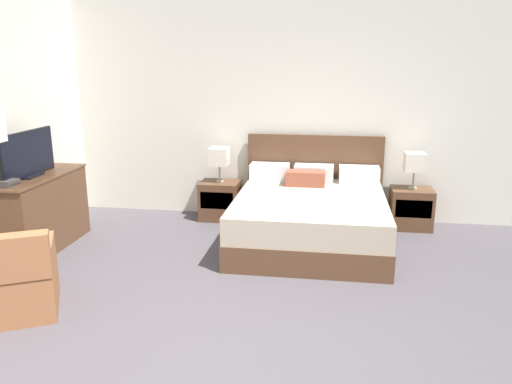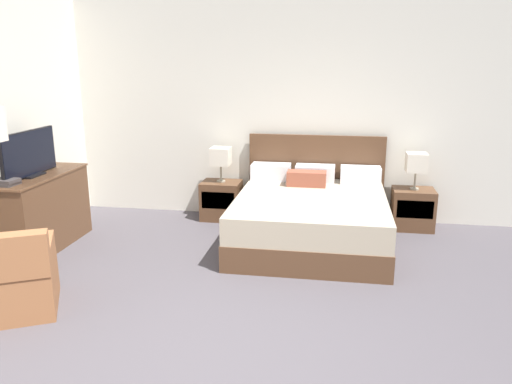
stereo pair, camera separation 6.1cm
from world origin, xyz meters
name	(u,v)px [view 2 (the right image)]	position (x,y,z in m)	size (l,w,h in m)	color
ground_plane	(217,371)	(0.00, 0.00, 0.00)	(10.81, 10.81, 0.00)	#4C474C
wall_back	(281,110)	(0.00, 3.63, 1.43)	(6.75, 0.06, 2.86)	silver
bed	(311,216)	(0.48, 2.64, 0.32)	(1.76, 1.98, 1.13)	brown
nightstand_left	(221,200)	(-0.75, 3.34, 0.25)	(0.51, 0.40, 0.51)	brown
nightstand_right	(413,209)	(1.71, 3.34, 0.25)	(0.51, 0.40, 0.51)	brown
table_lamp_left	(221,157)	(-0.75, 3.34, 0.84)	(0.25, 0.25, 0.46)	gray
table_lamp_right	(416,163)	(1.71, 3.34, 0.84)	(0.25, 0.25, 0.46)	gray
dresser	(40,210)	(-2.50, 1.97, 0.44)	(0.51, 1.33, 0.85)	brown
tv	(29,154)	(-2.49, 1.88, 1.09)	(0.18, 0.92, 0.49)	black
book_red_cover	(7,184)	(-2.49, 1.46, 0.86)	(0.19, 0.20, 0.03)	#383333
book_blue_cover	(5,181)	(-2.51, 1.46, 0.90)	(0.24, 0.18, 0.03)	#383333
armchair_by_window	(11,281)	(-1.88, 0.53, 0.28)	(0.92, 0.93, 0.76)	#935B38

